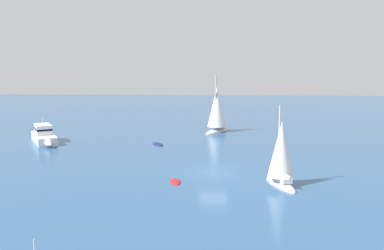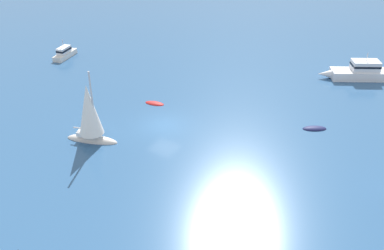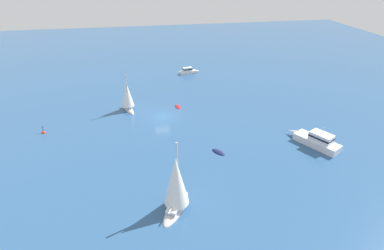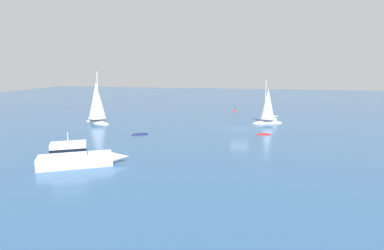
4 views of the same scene
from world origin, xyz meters
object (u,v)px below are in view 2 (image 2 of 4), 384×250
at_px(yacht, 90,116).
at_px(powerboat, 65,53).
at_px(dinghy, 314,129).
at_px(launch, 359,72).
at_px(tender, 155,104).

relative_size(yacht, powerboat, 1.41).
bearing_deg(powerboat, dinghy, -106.09).
relative_size(yacht, dinghy, 2.96).
relative_size(dinghy, powerboat, 0.48).
bearing_deg(launch, dinghy, 57.75).
relative_size(tender, powerboat, 0.44).
xyz_separation_m(yacht, dinghy, (12.04, -16.12, -2.39)).
relative_size(dinghy, launch, 0.31).
xyz_separation_m(yacht, launch, (26.06, -16.83, -1.54)).
bearing_deg(powerboat, launch, -83.24).
bearing_deg(tender, yacht, 76.28).
height_order(yacht, powerboat, yacht).
bearing_deg(dinghy, launch, 54.26).
distance_m(tender, launch, 23.88).
height_order(dinghy, launch, launch).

